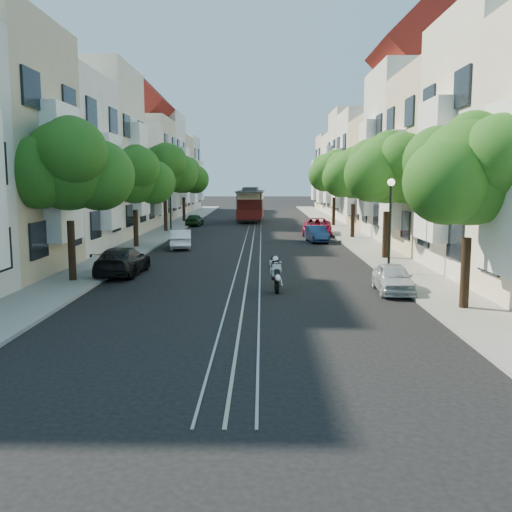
{
  "coord_description": "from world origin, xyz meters",
  "views": [
    {
      "loc": [
        0.64,
        -21.2,
        4.23
      ],
      "look_at": [
        0.39,
        2.27,
        1.09
      ],
      "focal_mm": 40.0,
      "sensor_mm": 36.0,
      "label": 1
    }
  ],
  "objects_px": {
    "tree_w_b": "(135,177)",
    "parked_car_w_near": "(122,261)",
    "lamp_west": "(170,198)",
    "sportbike_rider": "(276,271)",
    "parked_car_e_far": "(317,227)",
    "tree_e_b": "(389,170)",
    "parked_car_e_near": "(393,278)",
    "parked_car_w_far": "(195,220)",
    "tree_e_c": "(355,175)",
    "lamp_east": "(390,212)",
    "parked_car_w_mid": "(181,239)",
    "tree_e_a": "(472,174)",
    "tree_e_d": "(335,173)",
    "tree_w_d": "(184,176)",
    "parked_car_e_mid": "(317,234)",
    "cable_car": "(251,203)",
    "tree_w_a": "(69,167)",
    "tree_w_c": "(165,169)"
  },
  "relations": [
    {
      "from": "tree_w_b",
      "to": "parked_car_w_near",
      "type": "relative_size",
      "value": 1.44
    },
    {
      "from": "lamp_west",
      "to": "sportbike_rider",
      "type": "height_order",
      "value": "lamp_west"
    },
    {
      "from": "sportbike_rider",
      "to": "parked_car_e_far",
      "type": "bearing_deg",
      "value": 76.03
    },
    {
      "from": "tree_e_b",
      "to": "parked_car_e_near",
      "type": "relative_size",
      "value": 2.07
    },
    {
      "from": "tree_e_b",
      "to": "parked_car_w_far",
      "type": "height_order",
      "value": "tree_e_b"
    },
    {
      "from": "tree_e_c",
      "to": "sportbike_rider",
      "type": "height_order",
      "value": "tree_e_c"
    },
    {
      "from": "lamp_east",
      "to": "parked_car_w_mid",
      "type": "height_order",
      "value": "lamp_east"
    },
    {
      "from": "tree_e_a",
      "to": "sportbike_rider",
      "type": "height_order",
      "value": "tree_e_a"
    },
    {
      "from": "parked_car_w_mid",
      "to": "parked_car_w_far",
      "type": "xyz_separation_m",
      "value": [
        -1.2,
        17.48,
        -0.03
      ]
    },
    {
      "from": "tree_e_d",
      "to": "parked_car_e_near",
      "type": "xyz_separation_m",
      "value": [
        -1.66,
        -30.92,
        -4.32
      ]
    },
    {
      "from": "parked_car_w_far",
      "to": "tree_w_d",
      "type": "bearing_deg",
      "value": -66.8
    },
    {
      "from": "tree_e_b",
      "to": "tree_w_b",
      "type": "xyz_separation_m",
      "value": [
        -14.4,
        5.0,
        -0.34
      ]
    },
    {
      "from": "sportbike_rider",
      "to": "tree_w_d",
      "type": "bearing_deg",
      "value": 98.67
    },
    {
      "from": "parked_car_e_near",
      "to": "parked_car_e_mid",
      "type": "height_order",
      "value": "parked_car_e_mid"
    },
    {
      "from": "cable_car",
      "to": "parked_car_w_far",
      "type": "relative_size",
      "value": 2.55
    },
    {
      "from": "parked_car_e_mid",
      "to": "lamp_east",
      "type": "bearing_deg",
      "value": -87.15
    },
    {
      "from": "tree_w_a",
      "to": "cable_car",
      "type": "height_order",
      "value": "tree_w_a"
    },
    {
      "from": "tree_e_c",
      "to": "tree_w_d",
      "type": "distance_m",
      "value": 21.53
    },
    {
      "from": "tree_w_d",
      "to": "sportbike_rider",
      "type": "bearing_deg",
      "value": -76.88
    },
    {
      "from": "cable_car",
      "to": "parked_car_w_mid",
      "type": "distance_m",
      "value": 23.49
    },
    {
      "from": "tree_e_c",
      "to": "parked_car_w_far",
      "type": "bearing_deg",
      "value": 138.33
    },
    {
      "from": "tree_e_c",
      "to": "parked_car_e_mid",
      "type": "distance_m",
      "value": 5.46
    },
    {
      "from": "tree_e_b",
      "to": "parked_car_w_far",
      "type": "xyz_separation_m",
      "value": [
        -12.86,
        22.45,
        -4.17
      ]
    },
    {
      "from": "tree_e_c",
      "to": "lamp_west",
      "type": "xyz_separation_m",
      "value": [
        -13.56,
        2.02,
        -1.75
      ]
    },
    {
      "from": "parked_car_w_far",
      "to": "tree_w_a",
      "type": "bearing_deg",
      "value": 91.54
    },
    {
      "from": "lamp_west",
      "to": "parked_car_e_far",
      "type": "xyz_separation_m",
      "value": [
        11.21,
        0.66,
        -2.19
      ]
    },
    {
      "from": "parked_car_w_near",
      "to": "tree_e_a",
      "type": "bearing_deg",
      "value": 153.47
    },
    {
      "from": "tree_e_a",
      "to": "parked_car_e_mid",
      "type": "relative_size",
      "value": 1.84
    },
    {
      "from": "cable_car",
      "to": "parked_car_e_far",
      "type": "distance_m",
      "value": 15.44
    },
    {
      "from": "parked_car_e_far",
      "to": "parked_car_w_far",
      "type": "distance_m",
      "value": 13.68
    },
    {
      "from": "tree_w_b",
      "to": "lamp_west",
      "type": "relative_size",
      "value": 1.51
    },
    {
      "from": "parked_car_w_mid",
      "to": "tree_w_d",
      "type": "bearing_deg",
      "value": -90.24
    },
    {
      "from": "tree_e_c",
      "to": "parked_car_e_near",
      "type": "height_order",
      "value": "tree_e_c"
    },
    {
      "from": "tree_w_a",
      "to": "parked_car_e_near",
      "type": "xyz_separation_m",
      "value": [
        12.74,
        -1.92,
        -4.18
      ]
    },
    {
      "from": "tree_e_c",
      "to": "tree_e_d",
      "type": "xyz_separation_m",
      "value": [
        0.0,
        11.0,
        0.27
      ]
    },
    {
      "from": "tree_w_d",
      "to": "lamp_east",
      "type": "bearing_deg",
      "value": -67.2
    },
    {
      "from": "tree_e_c",
      "to": "tree_w_c",
      "type": "xyz_separation_m",
      "value": [
        -14.4,
        5.0,
        0.47
      ]
    },
    {
      "from": "tree_e_d",
      "to": "parked_car_w_near",
      "type": "height_order",
      "value": "tree_e_d"
    },
    {
      "from": "sportbike_rider",
      "to": "cable_car",
      "type": "distance_m",
      "value": 36.78
    },
    {
      "from": "lamp_east",
      "to": "parked_car_e_near",
      "type": "bearing_deg",
      "value": -100.05
    },
    {
      "from": "parked_car_w_mid",
      "to": "parked_car_w_near",
      "type": "bearing_deg",
      "value": 75.83
    },
    {
      "from": "parked_car_w_mid",
      "to": "lamp_west",
      "type": "bearing_deg",
      "value": -84.07
    },
    {
      "from": "tree_e_c",
      "to": "parked_car_e_mid",
      "type": "xyz_separation_m",
      "value": [
        -2.86,
        -2.31,
        -4.04
      ]
    },
    {
      "from": "tree_w_c",
      "to": "parked_car_w_mid",
      "type": "xyz_separation_m",
      "value": [
        2.74,
        -11.03,
        -4.48
      ]
    },
    {
      "from": "tree_w_c",
      "to": "lamp_east",
      "type": "relative_size",
      "value": 1.71
    },
    {
      "from": "tree_e_a",
      "to": "tree_w_c",
      "type": "height_order",
      "value": "tree_w_c"
    },
    {
      "from": "lamp_west",
      "to": "tree_e_a",
      "type": "bearing_deg",
      "value": -61.55
    },
    {
      "from": "sportbike_rider",
      "to": "parked_car_e_mid",
      "type": "relative_size",
      "value": 0.54
    },
    {
      "from": "parked_car_e_near",
      "to": "tree_w_a",
      "type": "bearing_deg",
      "value": 173.88
    },
    {
      "from": "tree_e_c",
      "to": "parked_car_e_near",
      "type": "bearing_deg",
      "value": -94.76
    }
  ]
}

